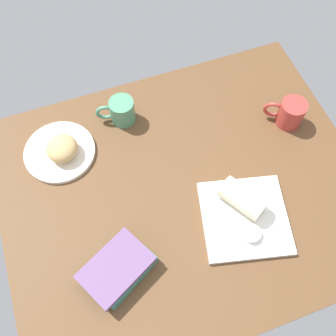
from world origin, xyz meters
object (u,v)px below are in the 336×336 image
round_plate (60,152)px  square_plate (245,218)px  breakfast_wrap (243,198)px  coffee_mug (290,113)px  scone_pastry (62,148)px  sauce_cup (251,234)px  second_mug (121,111)px  book_stack (118,268)px

round_plate → square_plate: size_ratio=0.91×
breakfast_wrap → round_plate: bearing=111.6°
square_plate → round_plate: bearing=-41.3°
round_plate → coffee_mug: 74.97cm
scone_pastry → round_plate: bearing=-49.3°
sauce_cup → second_mug: second_mug is taller
square_plate → breakfast_wrap: 6.14cm
square_plate → second_mug: second_mug is taller
round_plate → book_stack: (-7.05, 42.35, 2.11)cm
scone_pastry → square_plate: scone_pastry is taller
square_plate → second_mug: bearing=-63.2°
square_plate → breakfast_wrap: bearing=-98.3°
round_plate → coffee_mug: coffee_mug is taller
square_plate → book_stack: 38.87cm
second_mug → coffee_mug: bearing=159.2°
breakfast_wrap → sauce_cup: bearing=-129.1°
scone_pastry → sauce_cup: 62.16cm
breakfast_wrap → second_mug: 48.21cm
breakfast_wrap → second_mug: (23.98, -41.82, -0.56)cm
scone_pastry → breakfast_wrap: (-45.12, 34.32, 0.54)cm
square_plate → breakfast_wrap: size_ratio=1.85×
sauce_cup → book_stack: size_ratio=0.23×
square_plate → sauce_cup: 5.86cm
coffee_mug → scone_pastry: bearing=-9.4°
book_stack → scone_pastry: bearing=-82.0°
book_stack → coffee_mug: coffee_mug is taller
sauce_cup → second_mug: 56.42cm
second_mug → breakfast_wrap: bearing=119.8°
sauce_cup → second_mug: size_ratio=0.42×
scone_pastry → square_plate: (-44.48, 38.71, -3.71)cm
coffee_mug → second_mug: bearing=-20.8°
second_mug → sauce_cup: bearing=113.6°
round_plate → breakfast_wrap: bearing=142.3°
round_plate → second_mug: second_mug is taller
scone_pastry → coffee_mug: bearing=170.6°
square_plate → second_mug: 51.90cm
breakfast_wrap → second_mug: second_mug is taller
coffee_mug → square_plate: bearing=43.9°
breakfast_wrap → coffee_mug: 35.21cm
scone_pastry → square_plate: size_ratio=0.40×
scone_pastry → second_mug: (-21.14, -7.50, -0.02)cm
scone_pastry → breakfast_wrap: size_ratio=0.75×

